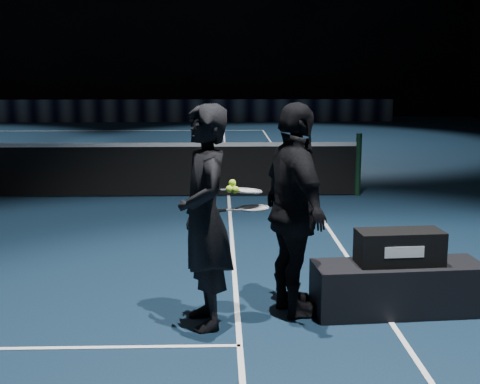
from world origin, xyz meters
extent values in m
cylinder|color=black|center=(6.40, 0.00, 0.55)|extent=(0.10, 0.10, 1.10)
cube|color=black|center=(0.00, 15.50, 0.45)|extent=(22.00, 0.15, 0.90)
cube|color=black|center=(5.61, -5.67, 0.24)|extent=(1.61, 0.65, 0.47)
cube|color=black|center=(5.61, -5.67, 0.63)|extent=(0.81, 0.40, 0.31)
cube|color=white|center=(5.61, -5.84, 0.63)|extent=(0.37, 0.03, 0.10)
imported|color=black|center=(3.82, -5.91, 0.98)|extent=(0.62, 0.81, 1.96)
imported|color=black|center=(4.63, -5.67, 0.98)|extent=(0.78, 1.24, 1.96)
camera|label=1|loc=(3.95, -11.58, 2.29)|focal=50.00mm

